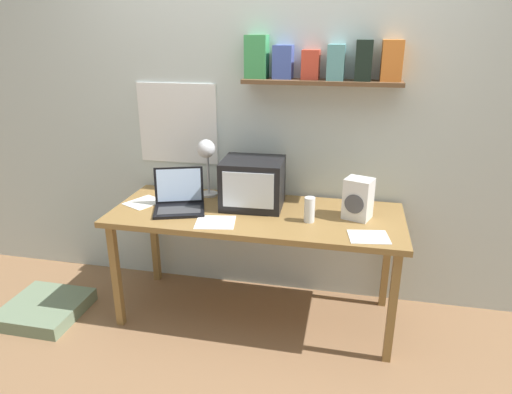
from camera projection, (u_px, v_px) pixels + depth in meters
The scene contains 13 objects.
ground_plane at pixel (256, 313), 3.05m from camera, with size 12.00×12.00×0.00m, color #8D6746.
back_wall at pixel (270, 108), 2.97m from camera, with size 5.60×0.24×2.60m.
corner_desk at pixel (256, 221), 2.82m from camera, with size 1.78×0.70×0.73m.
crt_monitor at pixel (253, 183), 2.85m from camera, with size 0.39×0.34×0.30m.
laptop at pixel (179, 199), 2.83m from camera, with size 0.37×0.34×0.25m.
desk_lamp at pixel (206, 155), 2.93m from camera, with size 0.13×0.19×0.40m.
juice_glass at pixel (309, 211), 2.64m from camera, with size 0.06×0.06×0.15m.
space_heater at pixel (358, 199), 2.67m from camera, with size 0.19×0.17×0.24m.
printed_handout at pixel (369, 237), 2.46m from camera, with size 0.24×0.21×0.00m.
loose_paper_near_monitor at pixel (172, 193), 3.13m from camera, with size 0.22×0.19×0.00m.
loose_paper_near_laptop at pixel (144, 202), 2.95m from camera, with size 0.26×0.28×0.00m.
open_notebook at pixel (215, 222), 2.65m from camera, with size 0.26×0.23×0.00m.
floor_cushion at pixel (45, 309), 3.02m from camera, with size 0.48×0.48×0.09m.
Camera 1 is at (0.54, -2.54, 1.78)m, focal length 32.00 mm.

